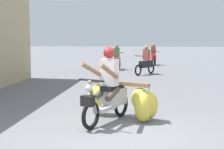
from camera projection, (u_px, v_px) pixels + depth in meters
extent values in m
plane|color=slate|center=(116.00, 137.00, 5.76)|extent=(120.00, 120.00, 0.00)
torus|color=black|center=(91.00, 115.00, 6.23)|extent=(0.31, 0.54, 0.56)
torus|color=black|center=(121.00, 104.00, 7.26)|extent=(0.31, 0.54, 0.56)
cube|color=silver|center=(105.00, 108.00, 6.65)|extent=(0.45, 0.61, 0.08)
cube|color=silver|center=(114.00, 97.00, 6.98)|extent=(0.52, 0.70, 0.36)
cube|color=black|center=(112.00, 87.00, 6.88)|extent=(0.49, 0.65, 0.10)
cylinder|color=gray|center=(92.00, 97.00, 6.24)|extent=(0.18, 0.29, 0.69)
cylinder|color=black|center=(91.00, 80.00, 6.17)|extent=(0.53, 0.27, 0.04)
sphere|color=silver|center=(89.00, 88.00, 6.12)|extent=(0.14, 0.14, 0.14)
cube|color=black|center=(88.00, 101.00, 6.11)|extent=(0.28, 0.25, 0.20)
cube|color=silver|center=(91.00, 100.00, 6.20)|extent=(0.21, 0.30, 0.04)
cube|color=olive|center=(118.00, 83.00, 7.07)|extent=(1.40, 0.72, 0.08)
cube|color=olive|center=(122.00, 83.00, 7.23)|extent=(1.26, 0.64, 0.06)
ellipsoid|color=yellow|center=(149.00, 105.00, 6.85)|extent=(0.48, 0.46, 0.60)
cylinder|color=#998459|center=(149.00, 89.00, 6.81)|extent=(0.02, 0.02, 0.17)
ellipsoid|color=yellow|center=(143.00, 107.00, 6.72)|extent=(0.50, 0.48, 0.63)
cylinder|color=#998459|center=(143.00, 90.00, 6.68)|extent=(0.02, 0.02, 0.18)
ellipsoid|color=yellow|center=(98.00, 97.00, 7.40)|extent=(0.64, 0.63, 0.57)
cylinder|color=#998459|center=(98.00, 84.00, 7.36)|extent=(0.02, 0.02, 0.12)
ellipsoid|color=yellow|center=(140.00, 99.00, 6.85)|extent=(0.52, 0.52, 0.45)
cylinder|color=#998459|center=(140.00, 87.00, 6.83)|extent=(0.02, 0.02, 0.11)
cube|color=silver|center=(110.00, 72.00, 6.74)|extent=(0.40, 0.34, 0.56)
sphere|color=#B22626|center=(109.00, 53.00, 6.68)|extent=(0.24, 0.24, 0.24)
cylinder|color=#9E7051|center=(109.00, 71.00, 6.35)|extent=(0.34, 0.70, 0.39)
cylinder|color=#9E7051|center=(93.00, 70.00, 6.54)|extent=(0.43, 0.67, 0.39)
cylinder|color=#4C4238|center=(112.00, 94.00, 6.62)|extent=(0.30, 0.45, 0.27)
cylinder|color=#4C4238|center=(101.00, 93.00, 6.76)|extent=(0.30, 0.45, 0.27)
torus|color=black|center=(119.00, 64.00, 18.56)|extent=(0.14, 0.53, 0.52)
torus|color=black|center=(115.00, 66.00, 17.49)|extent=(0.14, 0.53, 0.52)
cube|color=red|center=(117.00, 61.00, 17.90)|extent=(0.35, 0.92, 0.32)
cylinder|color=black|center=(119.00, 53.00, 18.43)|extent=(0.50, 0.10, 0.04)
cube|color=#4C7F51|center=(117.00, 53.00, 17.83)|extent=(0.32, 0.24, 0.52)
sphere|color=#9E7051|center=(117.00, 46.00, 17.81)|extent=(0.20, 0.20, 0.20)
torus|color=black|center=(155.00, 62.00, 20.45)|extent=(0.15, 0.53, 0.52)
torus|color=black|center=(152.00, 61.00, 21.54)|extent=(0.15, 0.53, 0.52)
cube|color=red|center=(153.00, 57.00, 21.07)|extent=(0.35, 0.92, 0.32)
cylinder|color=black|center=(155.00, 51.00, 20.43)|extent=(0.50, 0.10, 0.04)
cube|color=#994738|center=(153.00, 50.00, 21.04)|extent=(0.32, 0.24, 0.52)
sphere|color=#9E7051|center=(153.00, 45.00, 20.98)|extent=(0.20, 0.20, 0.20)
torus|color=black|center=(138.00, 70.00, 15.17)|extent=(0.36, 0.47, 0.52)
torus|color=black|center=(151.00, 68.00, 16.00)|extent=(0.36, 0.47, 0.52)
cube|color=black|center=(146.00, 64.00, 15.63)|extent=(0.70, 0.88, 0.32)
cylinder|color=black|center=(139.00, 56.00, 15.13)|extent=(0.43, 0.31, 0.04)
cube|color=#994738|center=(146.00, 55.00, 15.60)|extent=(0.36, 0.33, 0.52)
sphere|color=tan|center=(146.00, 48.00, 15.54)|extent=(0.20, 0.20, 0.20)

